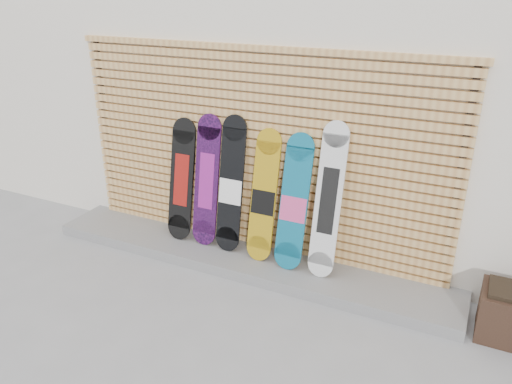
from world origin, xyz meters
The scene contains 10 objects.
ground centered at (0.00, 0.00, 0.00)m, with size 80.00×80.00×0.00m, color gray.
building centered at (0.50, 3.50, 1.80)m, with size 12.00×5.00×3.60m, color silver.
concrete_step centered at (-0.15, 0.68, 0.06)m, with size 4.60×0.70×0.12m, color slate.
slat_wall centered at (-0.15, 0.97, 1.21)m, with size 4.26×0.08×2.29m.
snowboard_0 centered at (-0.98, 0.80, 0.80)m, with size 0.29×0.30×1.37m.
snowboard_1 centered at (-0.66, 0.80, 0.84)m, with size 0.29×0.28×1.45m.
snowboard_2 centered at (-0.35, 0.80, 0.85)m, with size 0.28×0.29×1.48m.
snowboard_3 centered at (0.05, 0.78, 0.80)m, with size 0.27×0.33×1.38m.
snowboard_4 centered at (0.39, 0.76, 0.80)m, with size 0.29×0.36×1.38m.
snowboard_5 centered at (0.74, 0.77, 0.89)m, with size 0.26×0.35×1.54m.
Camera 1 is at (2.03, -3.53, 2.87)m, focal length 35.00 mm.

